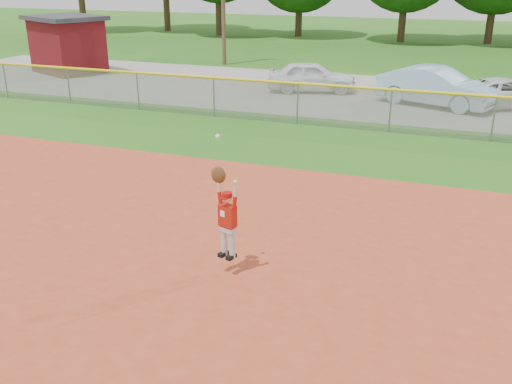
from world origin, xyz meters
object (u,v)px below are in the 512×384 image
car_white_a (312,77)px  ballplayer (226,214)px  utility_shed (67,44)px  car_white_b (506,93)px  car_blue (436,87)px

car_white_a → ballplayer: (2.87, -16.93, 0.51)m
utility_shed → ballplayer: size_ratio=2.14×
car_white_b → utility_shed: utility_shed is taller
car_white_a → ballplayer: 17.18m
car_white_a → utility_shed: utility_shed is taller
car_blue → ballplayer: 16.05m
car_white_a → utility_shed: size_ratio=0.81×
car_blue → ballplayer: size_ratio=2.08×
car_white_a → car_white_b: (8.30, -0.35, -0.10)m
car_white_a → ballplayer: size_ratio=1.74×
ballplayer → utility_shed: bearing=133.6°
car_white_a → car_blue: size_ratio=0.84×
car_white_a → utility_shed: bearing=71.8°
utility_shed → ballplayer: 24.22m
car_white_a → car_blue: car_blue is taller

